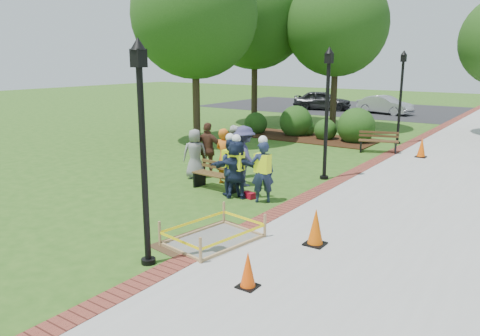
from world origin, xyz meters
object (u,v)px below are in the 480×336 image
Objects in this scene: wet_concrete_pad at (213,232)px; hivis_worker_a at (236,167)px; cone_front at (248,271)px; lamp_near at (142,138)px; bench_near at (216,181)px; hivis_worker_b at (263,170)px; hivis_worker_c at (230,165)px.

wet_concrete_pad is 3.40m from hivis_worker_a.
cone_front is 5.44m from hivis_worker_a.
wet_concrete_pad is 2.78m from lamp_near.
cone_front is at bearing -47.14° from bench_near.
hivis_worker_b is (1.83, -0.25, 0.66)m from bench_near.
hivis_worker_a is at bearing -21.05° from hivis_worker_c.
wet_concrete_pad is 3.75× the size of cone_front.
cone_front is 3.06m from lamp_near.
hivis_worker_b is at bearing -2.03° from hivis_worker_c.
bench_near is at bearing 113.60° from lamp_near.
wet_concrete_pad is at bearing 77.23° from lamp_near.
hivis_worker_a is (-1.50, 2.98, 0.68)m from wet_concrete_pad.
cone_front is at bearing -60.62° from hivis_worker_b.
hivis_worker_b is (-0.67, 3.05, 0.69)m from wet_concrete_pad.
bench_near is 0.37× the size of lamp_near.
bench_near is 1.96m from hivis_worker_b.
hivis_worker_c is at bearing 129.12° from cone_front.
bench_near is at bearing 163.28° from hivis_worker_c.
lamp_near is at bearing -72.95° from hivis_worker_c.
hivis_worker_b is at bearing -7.81° from bench_near.
bench_near is at bearing 132.86° from cone_front.
cone_front is 0.37× the size of hivis_worker_a.
hivis_worker_a is 0.33m from hivis_worker_c.
hivis_worker_a is 0.83m from hivis_worker_b.
lamp_near is at bearing -86.16° from hivis_worker_b.
hivis_worker_b is at bearing 102.45° from wet_concrete_pad.
hivis_worker_b is 1.13m from hivis_worker_c.
bench_near is 6.31m from cone_front.
wet_concrete_pad is 1.36× the size of hivis_worker_b.
bench_near reaches higher than wet_concrete_pad.
hivis_worker_a is at bearing 127.40° from cone_front.
bench_near is (-2.50, 3.31, 0.03)m from wet_concrete_pad.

